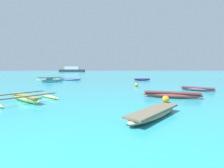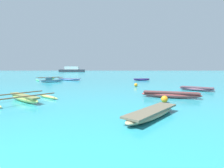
% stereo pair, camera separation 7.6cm
% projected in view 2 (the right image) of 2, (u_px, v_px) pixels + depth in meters
% --- Properties ---
extents(moored_boat_0, '(3.01, 3.36, 0.34)m').
position_uv_depth(moored_boat_0, '(153.00, 113.00, 7.29)').
color(moored_boat_0, tan).
rests_on(moored_boat_0, ground_plane).
extents(moored_boat_1, '(4.73, 4.38, 0.51)m').
position_uv_depth(moored_boat_1, '(51.00, 79.00, 28.58)').
color(moored_boat_1, '#59C985').
rests_on(moored_boat_1, ground_plane).
extents(moored_boat_2, '(3.95, 4.07, 0.47)m').
position_uv_depth(moored_boat_2, '(25.00, 98.00, 10.71)').
color(moored_boat_2, '#C0CB66').
rests_on(moored_boat_2, ground_plane).
extents(moored_boat_3, '(2.88, 1.90, 0.71)m').
position_uv_depth(moored_boat_3, '(52.00, 80.00, 24.86)').
color(moored_boat_3, '#6CA5C4').
rests_on(moored_boat_3, ground_plane).
extents(moored_boat_4, '(2.89, 2.37, 0.34)m').
position_uv_depth(moored_boat_4, '(197.00, 89.00, 15.75)').
color(moored_boat_4, '#91596D').
rests_on(moored_boat_4, ground_plane).
extents(moored_boat_5, '(4.01, 1.80, 0.42)m').
position_uv_depth(moored_boat_5, '(171.00, 95.00, 12.01)').
color(moored_boat_5, '#9C4140').
rests_on(moored_boat_5, ground_plane).
extents(moored_boat_6, '(4.15, 2.09, 0.33)m').
position_uv_depth(moored_boat_6, '(70.00, 79.00, 28.47)').
color(moored_boat_6, '#8895DB').
rests_on(moored_boat_6, ground_plane).
extents(moored_boat_7, '(2.78, 1.12, 0.33)m').
position_uv_depth(moored_boat_7, '(142.00, 79.00, 28.14)').
color(moored_boat_7, '#503090').
rests_on(moored_boat_7, ground_plane).
extents(mooring_buoy_0, '(0.38, 0.38, 0.38)m').
position_uv_depth(mooring_buoy_0, '(137.00, 85.00, 19.11)').
color(mooring_buoy_0, orange).
rests_on(mooring_buoy_0, ground_plane).
extents(mooring_buoy_2, '(0.41, 0.41, 0.41)m').
position_uv_depth(mooring_buoy_2, '(165.00, 99.00, 10.42)').
color(mooring_buoy_2, orange).
rests_on(mooring_buoy_2, ground_plane).
extents(distant_ferry, '(11.86, 2.61, 2.61)m').
position_uv_depth(distant_ferry, '(73.00, 70.00, 82.75)').
color(distant_ferry, '#2D333D').
rests_on(distant_ferry, ground_plane).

